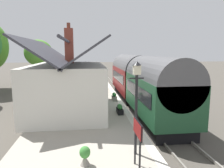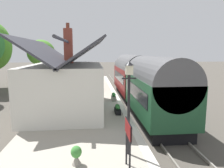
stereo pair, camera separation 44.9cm
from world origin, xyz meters
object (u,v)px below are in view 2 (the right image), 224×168
Objects in this scene: bench_by_lamp at (93,79)px; lamp_post_platform at (129,90)px; planter_by_door at (76,155)px; station_sign_board at (128,133)px; planter_edge_near at (78,78)px; station_building at (67,85)px; planter_under_sign at (118,109)px; bench_platform_end at (93,77)px; tree_behind_building at (41,53)px; train at (140,80)px; bench_mid_platform at (94,85)px; planter_bench_left at (114,97)px.

lamp_post_platform is (-17.14, -1.21, 1.87)m from bench_by_lamp.
station_sign_board is (-0.44, -1.62, 0.87)m from planter_by_door.
station_sign_board reaches higher than planter_by_door.
planter_by_door is (-19.43, -1.25, -0.17)m from planter_edge_near.
planter_under_sign is at bearing -110.91° from station_building.
bench_platform_end is (12.93, -1.69, -1.09)m from station_building.
bench_by_lamp is at bearing -8.45° from station_building.
station_sign_board is at bearing -160.61° from tree_behind_building.
train is at bearing -15.05° from station_sign_board.
station_sign_board is at bearing -176.73° from bench_by_lamp.
bench_mid_platform is 13.62m from station_sign_board.
lamp_post_platform is at bearing -10.35° from station_sign_board.
planter_by_door is 1.89m from station_sign_board.
station_building is 5.40× the size of bench_platform_end.
bench_platform_end is 7.36m from tree_behind_building.
bench_by_lamp is 17.69m from planter_by_door.
planter_bench_left is 14.91m from tree_behind_building.
bench_mid_platform is 1.60× the size of planter_under_sign.
planter_under_sign is at bearing -166.74° from planter_edge_near.
planter_under_sign is (-14.11, -1.39, -0.22)m from bench_platform_end.
planter_by_door is at bearing 176.87° from bench_mid_platform.
bench_by_lamp is 0.43× the size of lamp_post_platform.
planter_edge_near is (1.75, 1.84, 0.01)m from bench_by_lamp.
station_building is 12.06× the size of planter_by_door.
planter_by_door is at bearing -171.09° from station_building.
train is 18.47× the size of planter_bench_left.
lamp_post_platform is 2.12× the size of station_sign_board.
planter_under_sign is at bearing 153.21° from train.
station_building is 8.49× the size of planter_edge_near.
tree_behind_building reaches higher than planter_under_sign.
bench_mid_platform and bench_platform_end have the same top height.
bench_platform_end is 19.63m from planter_by_door.
train is at bearing -134.85° from tree_behind_building.
planter_bench_left is at bearing -55.64° from station_building.
bench_platform_end is 1.00× the size of bench_by_lamp.
planter_bench_left is 11.09m from planter_edge_near.
station_sign_board is (-19.87, -2.87, 0.71)m from planter_edge_near.
bench_by_lamp is 7.91m from tree_behind_building.
planter_edge_near is at bearing 17.36° from bench_mid_platform.
station_building reaches higher than bench_mid_platform.
planter_edge_near is 0.57× the size of station_sign_board.
bench_mid_platform is 1.00× the size of bench_platform_end.
planter_under_sign is (-12.17, -1.45, -0.22)m from bench_by_lamp.
bench_by_lamp is 8.95m from planter_bench_left.
station_building is 6.88m from planter_by_door.
bench_mid_platform is 0.90× the size of station_sign_board.
tree_behind_building reaches higher than station_sign_board.
train is 11.26× the size of bench_platform_end.
lamp_post_platform is (-10.01, 2.77, 1.08)m from train.
bench_mid_platform is 4.55m from bench_by_lamp.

